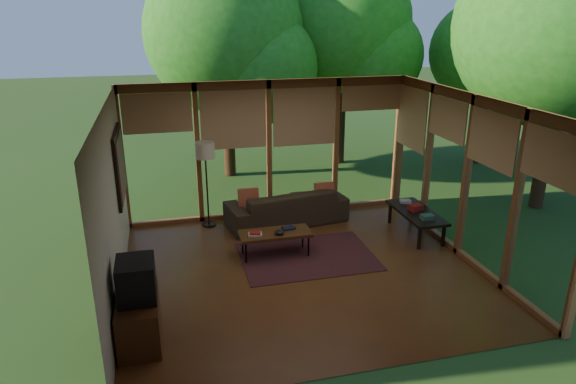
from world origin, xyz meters
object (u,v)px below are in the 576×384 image
object	(u,v)px
floor_lamp	(205,155)
side_console	(416,213)
sofa	(287,206)
television	(136,280)
media_cabinet	(139,319)
coffee_table	(275,234)

from	to	relation	value
floor_lamp	side_console	world-z (taller)	floor_lamp
sofa	floor_lamp	distance (m)	1.85
floor_lamp	sofa	bearing A→B (deg)	-8.39
side_console	television	bearing A→B (deg)	-156.33
floor_lamp	television	bearing A→B (deg)	-108.91
media_cabinet	floor_lamp	xyz separation A→B (m)	(1.21, 3.46, 1.11)
coffee_table	media_cabinet	bearing A→B (deg)	-138.76
media_cabinet	floor_lamp	distance (m)	3.83
media_cabinet	side_console	xyz separation A→B (m)	(4.87, 2.13, 0.11)
sofa	side_console	size ratio (longest dim) A/B	1.64
media_cabinet	side_console	world-z (taller)	media_cabinet
television	coffee_table	world-z (taller)	television
floor_lamp	coffee_table	world-z (taller)	floor_lamp
floor_lamp	coffee_table	bearing A→B (deg)	-58.40
television	floor_lamp	bearing A→B (deg)	71.09
media_cabinet	television	bearing A→B (deg)	0.00
television	coffee_table	size ratio (longest dim) A/B	0.46
coffee_table	television	bearing A→B (deg)	-138.50
sofa	floor_lamp	xyz separation A→B (m)	(-1.49, 0.22, 1.07)
coffee_table	side_console	xyz separation A→B (m)	(2.70, 0.23, 0.02)
media_cabinet	television	distance (m)	0.55
media_cabinet	coffee_table	xyz separation A→B (m)	(2.17, 1.90, 0.09)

